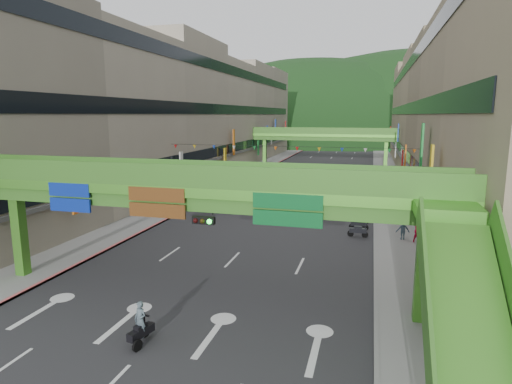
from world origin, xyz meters
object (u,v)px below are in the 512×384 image
object	(u,v)px
pedestrian_red	(419,233)
car_yellow	(333,169)
overpass_near	(207,203)
car_silver	(286,168)
scooter_rider_near	(141,325)
scooter_rider_mid	(281,198)

from	to	relation	value
pedestrian_red	car_yellow	bearing A→B (deg)	80.11
overpass_near	pedestrian_red	world-z (taller)	overpass_near
car_yellow	pedestrian_red	size ratio (longest dim) A/B	2.18
car_silver	car_yellow	distance (m)	7.71
pedestrian_red	overpass_near	bearing A→B (deg)	-153.82
scooter_rider_near	pedestrian_red	bearing A→B (deg)	54.93
car_yellow	overpass_near	bearing A→B (deg)	-88.87
car_yellow	pedestrian_red	bearing A→B (deg)	-72.91
car_yellow	scooter_rider_near	bearing A→B (deg)	-90.04
car_silver	pedestrian_red	size ratio (longest dim) A/B	2.39
overpass_near	car_silver	size ratio (longest dim) A/B	6.76
scooter_rider_near	pedestrian_red	distance (m)	21.86
overpass_near	scooter_rider_near	bearing A→B (deg)	-106.42
overpass_near	scooter_rider_near	size ratio (longest dim) A/B	14.94
scooter_rider_mid	car_silver	size ratio (longest dim) A/B	0.48
scooter_rider_mid	car_yellow	distance (m)	28.61
car_silver	pedestrian_red	distance (m)	40.35
overpass_near	car_silver	distance (m)	50.59
car_silver	pedestrian_red	world-z (taller)	pedestrian_red
car_silver	pedestrian_red	bearing A→B (deg)	-73.61
overpass_near	car_silver	world-z (taller)	overpass_near
scooter_rider_mid	car_silver	xyz separation A→B (m)	(-4.74, 26.85, -0.34)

